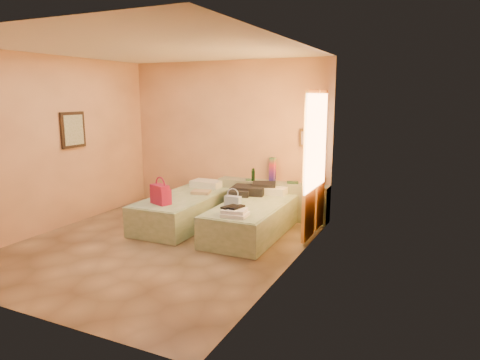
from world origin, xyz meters
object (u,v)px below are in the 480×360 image
object	(u,v)px
towel_stack	(235,213)
blue_handbag	(233,201)
bed_right	(253,219)
green_book	(293,182)
bed_left	(184,210)
flower_vase	(320,178)
headboard_ledge	(272,200)
magenta_handbag	(161,194)
water_bottle	(253,175)

from	to	relation	value
towel_stack	blue_handbag	bearing A→B (deg)	119.51
towel_stack	bed_right	bearing A→B (deg)	94.39
bed_right	green_book	bearing A→B (deg)	73.83
blue_handbag	towel_stack	world-z (taller)	blue_handbag
bed_left	bed_right	xyz separation A→B (m)	(1.28, 0.00, 0.00)
bed_left	green_book	distance (m)	1.95
bed_left	blue_handbag	world-z (taller)	blue_handbag
flower_vase	towel_stack	bearing A→B (deg)	-110.76
headboard_ledge	towel_stack	distance (m)	1.82
blue_handbag	magenta_handbag	bearing A→B (deg)	-162.60
green_book	blue_handbag	size ratio (longest dim) A/B	0.78
water_bottle	towel_stack	world-z (taller)	water_bottle
water_bottle	magenta_handbag	distance (m)	1.83
headboard_ledge	towel_stack	size ratio (longest dim) A/B	5.86
bed_left	towel_stack	world-z (taller)	towel_stack
blue_handbag	towel_stack	xyz separation A→B (m)	(0.27, -0.48, -0.03)
bed_right	magenta_handbag	distance (m)	1.50
headboard_ledge	water_bottle	distance (m)	0.56
bed_left	magenta_handbag	world-z (taller)	magenta_handbag
magenta_handbag	headboard_ledge	bearing A→B (deg)	74.40
bed_right	water_bottle	bearing A→B (deg)	112.04
flower_vase	blue_handbag	world-z (taller)	flower_vase
headboard_ledge	bed_left	distance (m)	1.60
green_book	magenta_handbag	distance (m)	2.33
headboard_ledge	bed_right	distance (m)	1.06
bed_right	flower_vase	xyz separation A→B (m)	(0.77, 1.12, 0.52)
flower_vase	magenta_handbag	world-z (taller)	flower_vase
green_book	headboard_ledge	bearing A→B (deg)	165.53
bed_left	headboard_ledge	bearing A→B (deg)	40.03
water_bottle	green_book	world-z (taller)	water_bottle
green_book	towel_stack	xyz separation A→B (m)	(-0.24, -1.84, -0.12)
magenta_handbag	blue_handbag	xyz separation A→B (m)	(1.09, 0.34, -0.07)
bed_left	flower_vase	distance (m)	2.39
bed_right	blue_handbag	bearing A→B (deg)	-129.27
flower_vase	towel_stack	xyz separation A→B (m)	(-0.71, -1.87, -0.22)
flower_vase	towel_stack	world-z (taller)	flower_vase
bed_left	magenta_handbag	bearing A→B (deg)	-93.46
green_book	flower_vase	xyz separation A→B (m)	(0.47, 0.03, 0.11)
water_bottle	towel_stack	size ratio (longest dim) A/B	0.63
bed_right	towel_stack	size ratio (longest dim) A/B	5.71
bed_left	towel_stack	bearing A→B (deg)	-30.40
water_bottle	blue_handbag	xyz separation A→B (m)	(0.21, -1.26, -0.18)
bed_right	green_book	distance (m)	1.20
headboard_ledge	towel_stack	bearing A→B (deg)	-85.78
bed_right	towel_stack	distance (m)	0.81
towel_stack	headboard_ledge	bearing A→B (deg)	94.22
green_book	towel_stack	world-z (taller)	green_book
bed_left	flower_vase	size ratio (longest dim) A/B	8.03
bed_right	towel_stack	xyz separation A→B (m)	(0.06, -0.75, 0.30)
bed_right	water_bottle	distance (m)	1.19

